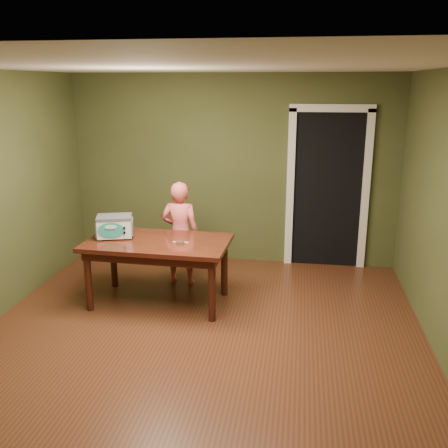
# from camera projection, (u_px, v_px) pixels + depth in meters

# --- Properties ---
(floor) EXTENTS (5.00, 5.00, 0.00)m
(floor) POSITION_uv_depth(u_px,v_px,m) (197.00, 345.00, 4.86)
(floor) COLOR #592B19
(floor) RESTS_ON ground
(room_shell) EXTENTS (4.52, 5.02, 2.61)m
(room_shell) POSITION_uv_depth(u_px,v_px,m) (194.00, 171.00, 4.40)
(room_shell) COLOR #474D29
(room_shell) RESTS_ON ground
(doorway) EXTENTS (1.10, 0.66, 2.25)m
(doorway) POSITION_uv_depth(u_px,v_px,m) (326.00, 187.00, 7.03)
(doorway) COLOR black
(doorway) RESTS_ON ground
(dining_table) EXTENTS (1.63, 0.95, 0.75)m
(dining_table) POSITION_uv_depth(u_px,v_px,m) (158.00, 249.00, 5.64)
(dining_table) COLOR #39110D
(dining_table) RESTS_ON floor
(toy_oven) EXTENTS (0.47, 0.38, 0.26)m
(toy_oven) POSITION_uv_depth(u_px,v_px,m) (115.00, 226.00, 5.69)
(toy_oven) COLOR #4C4F54
(toy_oven) RESTS_ON dining_table
(baking_pan) EXTENTS (0.10, 0.10, 0.02)m
(baking_pan) POSITION_uv_depth(u_px,v_px,m) (180.00, 242.00, 5.51)
(baking_pan) COLOR silver
(baking_pan) RESTS_ON dining_table
(spatula) EXTENTS (0.18, 0.03, 0.01)m
(spatula) POSITION_uv_depth(u_px,v_px,m) (181.00, 242.00, 5.54)
(spatula) COLOR #E8CC65
(spatula) RESTS_ON dining_table
(child) EXTENTS (0.49, 0.33, 1.32)m
(child) POSITION_uv_depth(u_px,v_px,m) (180.00, 234.00, 6.19)
(child) COLOR #DF5C5B
(child) RESTS_ON floor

